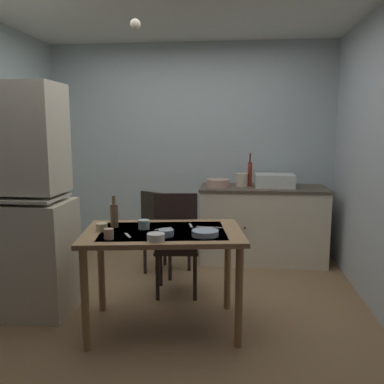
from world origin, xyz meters
TOP-DOWN VIEW (x-y plane):
  - ground_plane at (0.00, 0.00)m, footprint 4.47×4.47m
  - wall_back at (0.00, 1.77)m, footprint 3.57×0.10m
  - hutch_cabinet at (-1.25, -0.17)m, footprint 0.92×0.52m
  - counter_cabinet at (0.89, 1.40)m, footprint 1.45×0.64m
  - sink_basin at (1.01, 1.40)m, footprint 0.44×0.34m
  - hand_pump at (0.73, 1.44)m, footprint 0.05×0.27m
  - mixing_bowl_counter at (0.36, 1.35)m, footprint 0.26×0.26m
  - stoneware_crock at (0.64, 1.41)m, footprint 0.13×0.13m
  - dining_table at (0.02, -0.32)m, footprint 1.29×0.92m
  - chair_far_side at (0.04, 0.27)m, footprint 0.44×0.44m
  - chair_by_counter at (-0.19, 0.83)m, footprint 0.54×0.54m
  - serving_bowl_wide at (0.35, -0.44)m, footprint 0.20×0.20m
  - soup_bowl_small at (0.02, -0.60)m, footprint 0.12×0.12m
  - sauce_dish at (0.07, -0.48)m, footprint 0.11×0.11m
  - mug_dark at (-0.13, -0.28)m, footprint 0.09×0.09m
  - mug_tall at (-0.31, -0.60)m, footprint 0.07×0.07m
  - teacup_cream at (-0.44, -0.38)m, footprint 0.09×0.09m
  - glass_bottle at (-0.38, -0.25)m, footprint 0.06×0.06m
  - table_knife at (0.37, -0.19)m, footprint 0.21×0.04m
  - teaspoon_near_bowl at (0.01, -0.27)m, footprint 0.13×0.11m
  - teaspoon_by_cup at (0.21, -0.15)m, footprint 0.05×0.13m
  - serving_spoon at (-0.21, -0.49)m, footprint 0.08×0.13m
  - pendant_bulb at (-0.20, -0.15)m, footprint 0.08×0.08m

SIDE VIEW (x-z plane):
  - ground_plane at x=0.00m, z-range 0.00..0.00m
  - counter_cabinet at x=0.89m, z-range 0.00..0.88m
  - chair_by_counter at x=-0.19m, z-range 0.02..0.93m
  - chair_far_side at x=0.04m, z-range 0.02..1.01m
  - dining_table at x=0.02m, z-range 0.29..1.06m
  - table_knife at x=0.37m, z-range 0.78..0.78m
  - teaspoon_near_bowl at x=0.01m, z-range 0.78..0.78m
  - teaspoon_by_cup at x=0.21m, z-range 0.78..0.78m
  - serving_spoon at x=-0.21m, z-range 0.78..0.78m
  - serving_bowl_wide at x=0.35m, z-range 0.78..0.82m
  - sauce_dish at x=0.07m, z-range 0.78..0.83m
  - soup_bowl_small at x=0.02m, z-range 0.78..0.83m
  - teacup_cream at x=-0.44m, z-range 0.78..0.84m
  - mug_dark at x=-0.13m, z-range 0.78..0.85m
  - mug_tall at x=-0.31m, z-range 0.78..0.85m
  - glass_bottle at x=-0.38m, z-range 0.75..1.00m
  - hutch_cabinet at x=-1.25m, z-range -0.06..1.84m
  - mixing_bowl_counter at x=0.36m, z-range 0.88..0.97m
  - stoneware_crock at x=0.64m, z-range 0.88..1.03m
  - sink_basin at x=1.01m, z-range 0.88..1.03m
  - hand_pump at x=0.73m, z-range 0.85..1.24m
  - wall_back at x=0.00m, z-range 0.00..2.57m
  - pendant_bulb at x=-0.20m, z-range 2.28..2.36m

